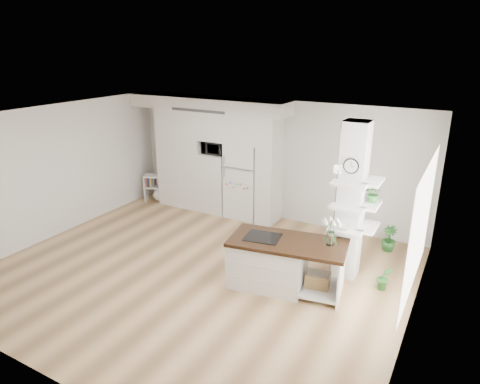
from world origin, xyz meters
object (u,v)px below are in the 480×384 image
object	(u,v)px
bookshelf	(157,190)
floor_plant_a	(384,278)
refrigerator	(245,180)
kitchen_island	(275,261)

from	to	relation	value
bookshelf	floor_plant_a	world-z (taller)	bookshelf
refrigerator	kitchen_island	distance (m)	3.10
refrigerator	floor_plant_a	distance (m)	3.96
bookshelf	floor_plant_a	xyz separation A→B (m)	(5.98, -1.50, -0.08)
kitchen_island	bookshelf	size ratio (longest dim) A/B	2.95
kitchen_island	floor_plant_a	xyz separation A→B (m)	(1.63, 0.75, -0.22)
refrigerator	bookshelf	xyz separation A→B (m)	(-2.45, -0.17, -0.58)
kitchen_island	floor_plant_a	distance (m)	1.81
bookshelf	floor_plant_a	distance (m)	6.16
refrigerator	bookshelf	bearing A→B (deg)	-175.93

